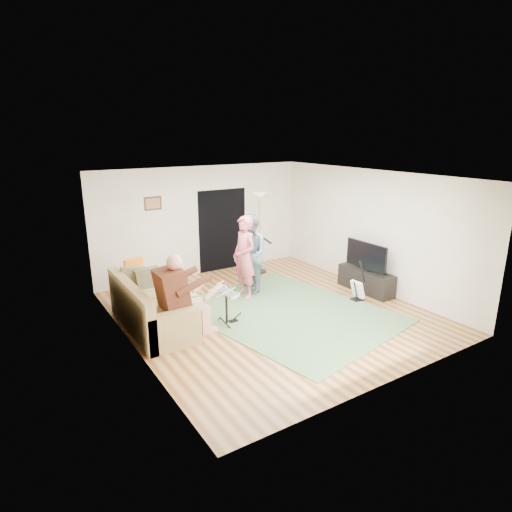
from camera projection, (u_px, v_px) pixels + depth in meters
The scene contains 19 objects.
floor at pixel (270, 312), 8.60m from camera, with size 6.00×6.00×0.00m, color brown.
walls at pixel (271, 247), 8.22m from camera, with size 5.50×6.00×2.70m, color silver, non-canonical shape.
ceiling at pixel (271, 176), 7.84m from camera, with size 6.00×6.00×0.00m, color white.
window_blinds at pixel (124, 256), 6.91m from camera, with size 2.05×2.05×0.00m, color brown.
doorway at pixel (223, 230), 11.01m from camera, with size 2.10×2.10×0.00m, color black.
picture_frame at pixel (153, 203), 9.84m from camera, with size 0.42×0.03×0.32m, color #3F2314.
area_rug at pixel (289, 313), 8.55m from camera, with size 3.13×3.96×0.02m, color #476B41.
sofa at pixel (147, 312), 7.83m from camera, with size 0.94×2.27×0.92m.
drummer at pixel (183, 304), 7.46m from camera, with size 0.98×0.55×1.51m.
drum_kit at pixel (227, 309), 7.98m from camera, with size 0.38×0.68×0.70m.
singer at pixel (245, 257), 9.15m from camera, with size 0.66×0.43×1.81m, color #CF5A6A.
microphone at pixel (252, 236), 9.12m from camera, with size 0.06×0.06×0.24m, color black, non-canonical shape.
guitarist at pixel (250, 254), 9.43m from camera, with size 0.86×0.67×1.78m, color slate.
guitar_held at pixel (257, 239), 9.45m from camera, with size 0.12×0.60×0.26m, color white, non-canonical shape.
guitar_spare at pixel (358, 289), 9.12m from camera, with size 0.32×0.29×0.89m.
torchiere_lamp at pixel (260, 218), 10.67m from camera, with size 0.37×0.37×2.05m.
dining_chair at pixel (140, 290), 8.80m from camera, with size 0.51×0.53×1.00m.
tv_cabinet at pixel (366, 280), 9.67m from camera, with size 0.40×1.40×0.50m, color black.
television at pixel (366, 255), 9.48m from camera, with size 0.06×1.13×0.60m, color black.
Camera 1 is at (-4.51, -6.54, 3.48)m, focal length 30.00 mm.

